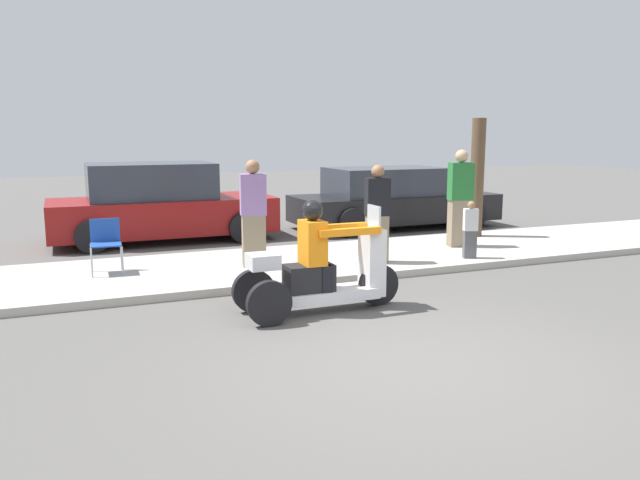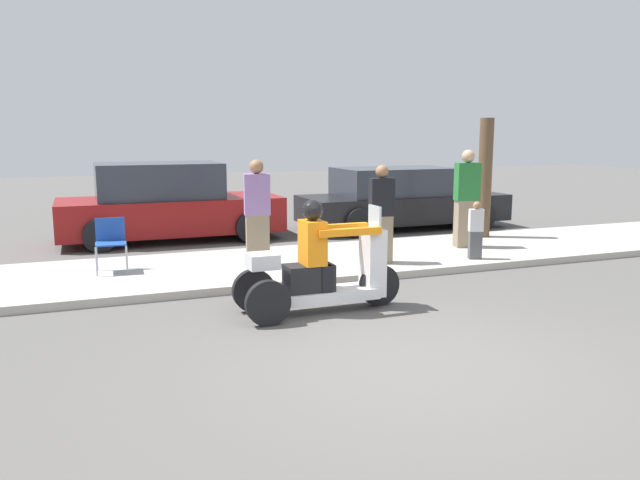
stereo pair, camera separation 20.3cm
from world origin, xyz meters
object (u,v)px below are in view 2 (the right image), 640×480
Objects in this scene: spectator_near_curb at (476,231)px; parked_car_lot_right at (400,199)px; folding_chair_set_back at (111,239)px; tree_trunk at (485,178)px; spectator_with_child at (467,201)px; spectator_mid_group at (381,216)px; motorcycle_trike at (321,272)px; spectator_far_back at (257,215)px; parked_car_lot_left at (167,204)px.

parked_car_lot_right reaches higher than spectator_near_curb.
folding_chair_set_back is 7.40m from tree_trunk.
spectator_with_child is at bearing -2.04° from folding_chair_set_back.
spectator_with_child is (2.14, 0.73, 0.10)m from spectator_mid_group.
tree_trunk reaches higher than spectator_near_curb.
spectator_with_child is at bearing 34.03° from motorcycle_trike.
motorcycle_trike is at bearing -86.82° from spectator_far_back.
spectator_with_child is at bearing 64.25° from spectator_near_curb.
motorcycle_trike is 1.34× the size of spectator_mid_group.
spectator_mid_group is (1.82, 1.94, 0.38)m from motorcycle_trike.
motorcycle_trike is 2.50m from spectator_far_back.
parked_car_lot_right is (6.69, 3.04, 0.06)m from folding_chair_set_back.
spectator_near_curb is (3.60, -0.81, -0.35)m from spectator_far_back.
spectator_with_child is at bearing 18.88° from spectator_mid_group.
tree_trunk reaches higher than parked_car_lot_left.
spectator_far_back is 5.66m from parked_car_lot_right.
spectator_far_back reaches higher than spectator_mid_group.
motorcycle_trike is 3.74m from folding_chair_set_back.
motorcycle_trike is 4.79m from spectator_with_child.
spectator_with_child is 0.75× the size of tree_trunk.
parked_car_lot_right is at bearing 78.58° from spectator_near_curb.
parked_car_lot_right is at bearing 57.86° from spectator_mid_group.
spectator_near_curb is at bearing -45.09° from parked_car_lot_left.
parked_car_lot_left is 0.93× the size of parked_car_lot_right.
spectator_with_child is 1.06× the size of spectator_far_back.
folding_chair_set_back is (-5.83, 1.24, 0.03)m from spectator_near_curb.
spectator_mid_group is at bearing -161.12° from spectator_with_child.
spectator_mid_group is 1.70m from spectator_near_curb.
spectator_far_back is 0.35× the size of parked_car_lot_right.
spectator_far_back is (-1.95, 0.52, 0.05)m from spectator_mid_group.
tree_trunk is (0.64, -2.40, 0.65)m from parked_car_lot_right.
folding_chair_set_back is at bearing 129.27° from motorcycle_trike.
spectator_with_child is 3.30m from parked_car_lot_right.
motorcycle_trike is at bearing -50.73° from folding_chair_set_back.
spectator_far_back is (-0.14, 2.46, 0.43)m from motorcycle_trike.
spectator_near_curb is at bearing -128.58° from tree_trunk.
parked_car_lot_right is (4.46, 3.47, -0.26)m from spectator_far_back.
spectator_mid_group is 0.89× the size of spectator_with_child.
spectator_near_curb is 6.41m from parked_car_lot_left.
tree_trunk reaches higher than spectator_mid_group.
spectator_mid_group reaches higher than folding_chair_set_back.
spectator_mid_group is at bearing -122.14° from parked_car_lot_right.
spectator_with_child reaches higher than spectator_near_curb.
parked_car_lot_left is 5.40m from parked_car_lot_right.
parked_car_lot_left is (-0.93, 3.73, -0.18)m from spectator_far_back.
tree_trunk reaches higher than spectator_far_back.
spectator_with_child is 0.40× the size of parked_car_lot_left.
parked_car_lot_left is 1.88× the size of tree_trunk.
motorcycle_trike is 0.44× the size of parked_car_lot_right.
spectator_far_back reaches higher than folding_chair_set_back.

